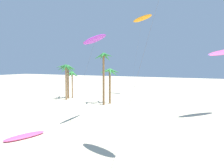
{
  "coord_description": "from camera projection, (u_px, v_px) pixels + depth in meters",
  "views": [
    {
      "loc": [
        11.75,
        0.33,
        8.27
      ],
      "look_at": [
        -0.0,
        22.69,
        6.21
      ],
      "focal_mm": 39.13,
      "sensor_mm": 36.0,
      "label": 1
    }
  ],
  "objects": [
    {
      "name": "palm_tree_0",
      "position": [
        68.0,
        72.0,
        58.44
      ],
      "size": [
        4.6,
        4.03,
        8.12
      ],
      "color": "brown",
      "rests_on": "ground"
    },
    {
      "name": "palm_tree_1",
      "position": [
        72.0,
        76.0,
        59.21
      ],
      "size": [
        3.4,
        3.62,
        6.57
      ],
      "color": "olive",
      "rests_on": "ground"
    },
    {
      "name": "palm_tree_3",
      "position": [
        110.0,
        75.0,
        50.87
      ],
      "size": [
        4.74,
        4.08,
        7.4
      ],
      "color": "brown",
      "rests_on": "ground"
    },
    {
      "name": "grounded_kite_2",
      "position": [
        25.0,
        136.0,
        27.42
      ],
      "size": [
        2.34,
        5.19,
        0.4
      ],
      "color": "#EA5193",
      "rests_on": "ground"
    },
    {
      "name": "palm_tree_2",
      "position": [
        66.0,
        71.0,
        56.1
      ],
      "size": [
        4.46,
        4.66,
        8.24
      ],
      "color": "olive",
      "rests_on": "ground"
    },
    {
      "name": "palm_tree_4",
      "position": [
        104.0,
        64.0,
        48.89
      ],
      "size": [
        4.07,
        3.82,
        10.59
      ],
      "color": "brown",
      "rests_on": "ground"
    },
    {
      "name": "flying_kite_2",
      "position": [
        142.0,
        18.0,
        62.51
      ],
      "size": [
        6.04,
        9.23,
        21.05
      ],
      "color": "orange",
      "rests_on": "ground"
    },
    {
      "name": "flying_kite_5",
      "position": [
        95.0,
        39.0,
        32.56
      ],
      "size": [
        3.45,
        6.43,
        12.94
      ],
      "color": "purple",
      "rests_on": "ground"
    }
  ]
}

